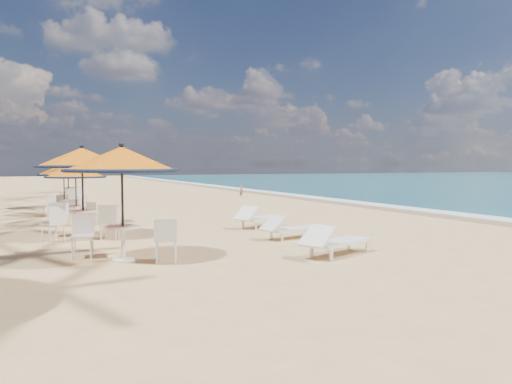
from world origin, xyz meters
The scene contains 12 objects.
ground centered at (0.00, 0.00, 0.00)m, with size 160.00×160.00×0.00m, color tan.
foam_strip centered at (9.30, 10.00, 0.00)m, with size 1.20×140.00×0.04m, color white.
wetsand_band centered at (8.40, 10.00, 0.00)m, with size 1.40×140.00×0.02m, color olive.
station_0 centered at (-4.67, 0.04, 1.92)m, with size 2.42×2.42×2.52m.
station_1 centered at (-5.15, 3.83, 1.91)m, with size 2.50×2.50×2.61m.
station_2 centered at (-4.99, 7.33, 1.55)m, with size 2.03×2.09×2.12m.
station_3 centered at (-5.20, 10.77, 1.56)m, with size 2.05×2.05×2.14m.
station_4 centered at (-4.74, 14.00, 1.86)m, with size 2.44×2.44×2.55m.
lounger_near centered at (-0.29, -1.40, 0.34)m, with size 2.13×1.34×0.73m.
lounger_mid centered at (0.02, 1.27, 0.30)m, with size 1.88×0.90×0.65m.
lounger_far centered at (0.29, 3.86, 0.34)m, with size 2.07×1.47×0.72m.
person centered at (5.70, 18.15, 0.43)m, with size 0.31×0.21×0.86m, color #895746.
Camera 1 is at (-6.47, -10.68, 2.04)m, focal length 35.00 mm.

